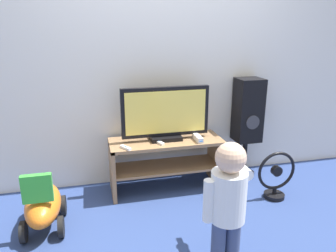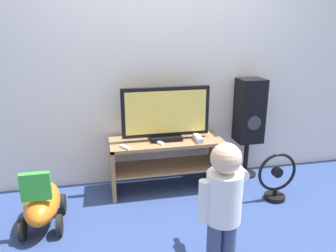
% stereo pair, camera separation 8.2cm
% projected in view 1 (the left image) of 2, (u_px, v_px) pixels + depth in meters
% --- Properties ---
extents(ground_plane, '(16.00, 16.00, 0.00)m').
position_uv_depth(ground_plane, '(171.00, 197.00, 3.12)').
color(ground_plane, navy).
extents(wall_back, '(10.00, 0.06, 2.60)m').
position_uv_depth(wall_back, '(159.00, 54.00, 3.19)').
color(wall_back, silver).
rests_on(wall_back, ground_plane).
extents(tv_stand, '(1.09, 0.41, 0.51)m').
position_uv_depth(tv_stand, '(166.00, 157.00, 3.21)').
color(tv_stand, '#93704C').
rests_on(tv_stand, ground_plane).
extents(television, '(0.84, 0.20, 0.51)m').
position_uv_depth(television, '(165.00, 114.00, 3.10)').
color(television, black).
rests_on(television, tv_stand).
extents(game_console, '(0.05, 0.19, 0.05)m').
position_uv_depth(game_console, '(198.00, 138.00, 3.14)').
color(game_console, white).
rests_on(game_console, tv_stand).
extents(remote_primary, '(0.10, 0.13, 0.03)m').
position_uv_depth(remote_primary, '(126.00, 148.00, 2.93)').
color(remote_primary, white).
rests_on(remote_primary, tv_stand).
extents(remote_secondary, '(0.09, 0.13, 0.03)m').
position_uv_depth(remote_secondary, '(159.00, 142.00, 3.06)').
color(remote_secondary, white).
rests_on(remote_secondary, tv_stand).
extents(child, '(0.34, 0.50, 0.90)m').
position_uv_depth(child, '(228.00, 196.00, 2.08)').
color(child, '#3F4C72').
rests_on(child, ground_plane).
extents(speaker_tower, '(0.26, 0.25, 1.05)m').
position_uv_depth(speaker_tower, '(248.00, 113.00, 3.42)').
color(speaker_tower, black).
rests_on(speaker_tower, ground_plane).
extents(floor_fan, '(0.38, 0.19, 0.47)m').
position_uv_depth(floor_fan, '(276.00, 177.00, 3.06)').
color(floor_fan, black).
rests_on(floor_fan, ground_plane).
extents(ride_on_toy, '(0.31, 0.60, 0.54)m').
position_uv_depth(ride_on_toy, '(43.00, 205.00, 2.60)').
color(ride_on_toy, orange).
rests_on(ride_on_toy, ground_plane).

